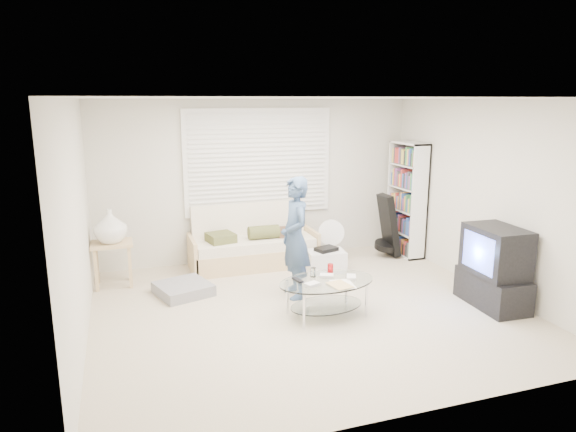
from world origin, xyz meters
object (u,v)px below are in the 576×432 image
object	(u,v)px
bookshelf	(407,199)
coffee_table	(327,287)
futon_sofa	(253,246)
tv_unit	(494,268)

from	to	relation	value
bookshelf	coffee_table	bearing A→B (deg)	-138.79
futon_sofa	coffee_table	size ratio (longest dim) A/B	1.55
futon_sofa	tv_unit	world-z (taller)	tv_unit
futon_sofa	bookshelf	bearing A→B (deg)	-4.16
bookshelf	coffee_table	size ratio (longest dim) A/B	1.50
futon_sofa	tv_unit	xyz separation A→B (m)	(2.39, -2.45, 0.18)
bookshelf	futon_sofa	bearing A→B (deg)	175.84
coffee_table	bookshelf	bearing A→B (deg)	41.21
futon_sofa	coffee_table	distance (m)	2.11
futon_sofa	tv_unit	bearing A→B (deg)	-45.68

